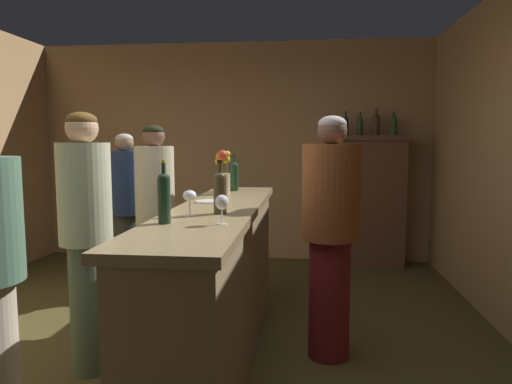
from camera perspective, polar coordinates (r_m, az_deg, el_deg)
floor at (r=3.19m, az=-12.25°, el=-21.53°), size 8.01×8.01×0.00m
wall_back at (r=5.89m, az=-2.85°, el=4.98°), size 5.01×0.12×2.71m
bar_counter at (r=3.19m, az=-4.73°, el=-11.11°), size 0.55×2.68×1.05m
display_cabinet at (r=5.63m, az=13.66°, el=-0.74°), size 0.93×0.36×1.56m
wine_bottle_rose at (r=2.75m, az=-4.49°, el=0.26°), size 0.08×0.08×0.32m
wine_bottle_riesling at (r=2.46m, az=-11.34°, el=-0.43°), size 0.07×0.07×0.34m
wine_bottle_syrah at (r=4.07m, az=-2.73°, el=2.16°), size 0.08×0.08×0.32m
wine_glass_front at (r=2.68m, az=-8.24°, el=-0.52°), size 0.08×0.08×0.15m
wine_glass_mid at (r=2.39m, az=-4.26°, el=-1.38°), size 0.07×0.07×0.16m
flower_arrangement at (r=3.82m, az=-4.16°, el=2.40°), size 0.13×0.15×0.36m
cheese_plate at (r=3.30m, az=-5.82°, el=-1.17°), size 0.20×0.20×0.01m
display_bottle_left at (r=5.56m, az=11.04°, el=8.17°), size 0.07×0.07×0.29m
display_bottle_midleft at (r=5.58m, az=12.80°, el=8.12°), size 0.06×0.06×0.29m
display_bottle_center at (r=5.60m, az=14.70°, el=8.22°), size 0.08×0.08×0.31m
display_bottle_midright at (r=5.64m, az=16.70°, el=8.04°), size 0.07×0.07×0.27m
patron_in_navy at (r=4.65m, az=-15.79°, el=-1.79°), size 0.36×0.36×1.56m
patron_by_cabinet at (r=3.78m, az=-12.35°, el=-2.84°), size 0.31×0.31×1.61m
patron_redhead at (r=3.09m, az=-20.33°, el=-4.51°), size 0.33×0.33×1.66m
bartender at (r=3.14m, az=9.22°, el=-4.49°), size 0.39×0.39×1.65m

